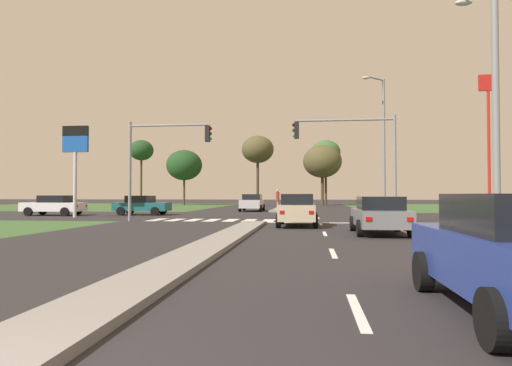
{
  "coord_description": "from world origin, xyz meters",
  "views": [
    {
      "loc": [
        2.84,
        -2.18,
        1.58
      ],
      "look_at": [
        -0.86,
        29.9,
        2.38
      ],
      "focal_mm": 31.72,
      "sensor_mm": 36.0,
      "label": 1
    }
  ],
  "objects_px": {
    "car_white_fourth": "(54,205)",
    "street_lamp_near": "(492,91)",
    "car_teal_third": "(142,205)",
    "treeline_third": "(258,150)",
    "treeline_second": "(184,165)",
    "treeline_fifth": "(326,153)",
    "car_grey_sixth": "(380,215)",
    "car_silver_second": "(252,203)",
    "fuel_price_totem": "(75,150)",
    "traffic_signal_near_right": "(357,148)",
    "fastfood_pole_sign": "(488,113)",
    "treeline_fourth": "(322,161)",
    "car_beige_near": "(298,210)",
    "traffic_signal_near_left": "(159,152)",
    "pedestrian_at_median": "(278,197)",
    "street_lamp_second": "(382,140)",
    "treeline_near": "(141,151)"
  },
  "relations": [
    {
      "from": "street_lamp_second",
      "to": "treeline_second",
      "type": "distance_m",
      "value": 39.14
    },
    {
      "from": "traffic_signal_near_right",
      "to": "fuel_price_totem",
      "type": "relative_size",
      "value": 0.96
    },
    {
      "from": "car_teal_third",
      "to": "traffic_signal_near_right",
      "type": "bearing_deg",
      "value": 63.6
    },
    {
      "from": "car_beige_near",
      "to": "car_white_fourth",
      "type": "relative_size",
      "value": 0.98
    },
    {
      "from": "treeline_third",
      "to": "treeline_fifth",
      "type": "distance_m",
      "value": 9.82
    },
    {
      "from": "car_grey_sixth",
      "to": "car_white_fourth",
      "type": "bearing_deg",
      "value": 148.57
    },
    {
      "from": "fuel_price_totem",
      "to": "traffic_signal_near_right",
      "type": "bearing_deg",
      "value": -11.16
    },
    {
      "from": "car_teal_third",
      "to": "treeline_third",
      "type": "distance_m",
      "value": 33.31
    },
    {
      "from": "car_white_fourth",
      "to": "car_grey_sixth",
      "type": "distance_m",
      "value": 25.28
    },
    {
      "from": "street_lamp_near",
      "to": "treeline_third",
      "type": "height_order",
      "value": "treeline_third"
    },
    {
      "from": "car_white_fourth",
      "to": "fuel_price_totem",
      "type": "height_order",
      "value": "fuel_price_totem"
    },
    {
      "from": "pedestrian_at_median",
      "to": "treeline_third",
      "type": "height_order",
      "value": "treeline_third"
    },
    {
      "from": "car_grey_sixth",
      "to": "fastfood_pole_sign",
      "type": "xyz_separation_m",
      "value": [
        14.99,
        28.62,
        8.91
      ]
    },
    {
      "from": "fastfood_pole_sign",
      "to": "treeline_fourth",
      "type": "bearing_deg",
      "value": 133.39
    },
    {
      "from": "treeline_fourth",
      "to": "treeline_fifth",
      "type": "distance_m",
      "value": 2.15
    },
    {
      "from": "treeline_second",
      "to": "car_teal_third",
      "type": "bearing_deg",
      "value": -80.14
    },
    {
      "from": "treeline_third",
      "to": "treeline_near",
      "type": "bearing_deg",
      "value": -172.48
    },
    {
      "from": "street_lamp_near",
      "to": "treeline_fourth",
      "type": "height_order",
      "value": "treeline_fourth"
    },
    {
      "from": "car_beige_near",
      "to": "treeline_third",
      "type": "xyz_separation_m",
      "value": [
        -6.75,
        42.71,
        7.25
      ]
    },
    {
      "from": "traffic_signal_near_left",
      "to": "street_lamp_near",
      "type": "xyz_separation_m",
      "value": [
        14.03,
        -11.7,
        0.55
      ]
    },
    {
      "from": "car_white_fourth",
      "to": "treeline_fourth",
      "type": "height_order",
      "value": "treeline_fourth"
    },
    {
      "from": "street_lamp_second",
      "to": "treeline_fifth",
      "type": "height_order",
      "value": "street_lamp_second"
    },
    {
      "from": "pedestrian_at_median",
      "to": "treeline_third",
      "type": "xyz_separation_m",
      "value": [
        -4.41,
        22.67,
        6.75
      ]
    },
    {
      "from": "street_lamp_second",
      "to": "car_beige_near",
      "type": "bearing_deg",
      "value": -119.19
    },
    {
      "from": "car_beige_near",
      "to": "street_lamp_second",
      "type": "height_order",
      "value": "street_lamp_second"
    },
    {
      "from": "car_teal_third",
      "to": "car_grey_sixth",
      "type": "height_order",
      "value": "car_grey_sixth"
    },
    {
      "from": "treeline_second",
      "to": "treeline_fourth",
      "type": "distance_m",
      "value": 20.02
    },
    {
      "from": "treeline_second",
      "to": "treeline_third",
      "type": "xyz_separation_m",
      "value": [
        10.73,
        0.88,
        2.24
      ]
    },
    {
      "from": "car_white_fourth",
      "to": "treeline_third",
      "type": "height_order",
      "value": "treeline_third"
    },
    {
      "from": "car_white_fourth",
      "to": "car_teal_third",
      "type": "bearing_deg",
      "value": -75.52
    },
    {
      "from": "car_beige_near",
      "to": "treeline_third",
      "type": "height_order",
      "value": "treeline_third"
    },
    {
      "from": "car_teal_third",
      "to": "fastfood_pole_sign",
      "type": "xyz_separation_m",
      "value": [
        30.41,
        13.85,
        8.92
      ]
    },
    {
      "from": "street_lamp_second",
      "to": "treeline_third",
      "type": "height_order",
      "value": "treeline_third"
    },
    {
      "from": "street_lamp_near",
      "to": "car_white_fourth",
      "type": "bearing_deg",
      "value": 143.7
    },
    {
      "from": "car_teal_third",
      "to": "traffic_signal_near_right",
      "type": "relative_size",
      "value": 0.69
    },
    {
      "from": "car_white_fourth",
      "to": "treeline_second",
      "type": "height_order",
      "value": "treeline_second"
    },
    {
      "from": "car_teal_third",
      "to": "treeline_second",
      "type": "xyz_separation_m",
      "value": [
        -5.42,
        31.18,
        5.07
      ]
    },
    {
      "from": "car_teal_third",
      "to": "pedestrian_at_median",
      "type": "height_order",
      "value": "pedestrian_at_median"
    },
    {
      "from": "car_silver_second",
      "to": "treeline_third",
      "type": "relative_size",
      "value": 0.43
    },
    {
      "from": "car_white_fourth",
      "to": "traffic_signal_near_left",
      "type": "distance_m",
      "value": 12.18
    },
    {
      "from": "treeline_fifth",
      "to": "pedestrian_at_median",
      "type": "bearing_deg",
      "value": -103.32
    },
    {
      "from": "traffic_signal_near_right",
      "to": "street_lamp_near",
      "type": "relative_size",
      "value": 0.73
    },
    {
      "from": "treeline_fifth",
      "to": "car_grey_sixth",
      "type": "bearing_deg",
      "value": -89.64
    },
    {
      "from": "car_beige_near",
      "to": "treeline_second",
      "type": "height_order",
      "value": "treeline_second"
    },
    {
      "from": "treeline_second",
      "to": "treeline_near",
      "type": "bearing_deg",
      "value": -167.55
    },
    {
      "from": "car_white_fourth",
      "to": "street_lamp_near",
      "type": "xyz_separation_m",
      "value": [
        24.1,
        -17.71,
        3.83
      ]
    },
    {
      "from": "street_lamp_second",
      "to": "pedestrian_at_median",
      "type": "distance_m",
      "value": 13.3
    },
    {
      "from": "treeline_near",
      "to": "treeline_fourth",
      "type": "height_order",
      "value": "treeline_near"
    },
    {
      "from": "fuel_price_totem",
      "to": "treeline_fifth",
      "type": "xyz_separation_m",
      "value": [
        18.36,
        36.1,
        2.93
      ]
    },
    {
      "from": "treeline_third",
      "to": "treeline_fifth",
      "type": "xyz_separation_m",
      "value": [
        9.81,
        0.11,
        -0.55
      ]
    }
  ]
}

